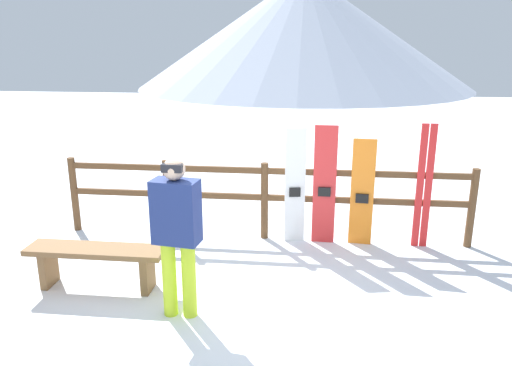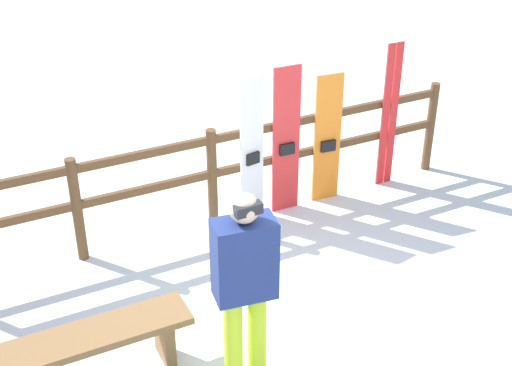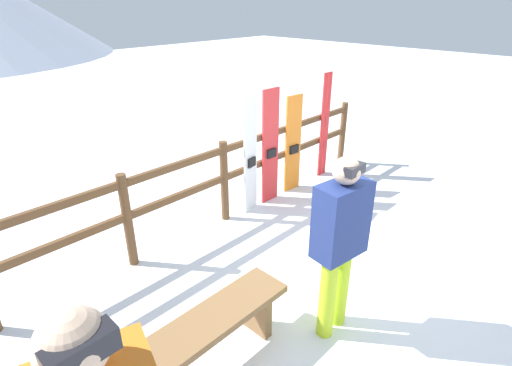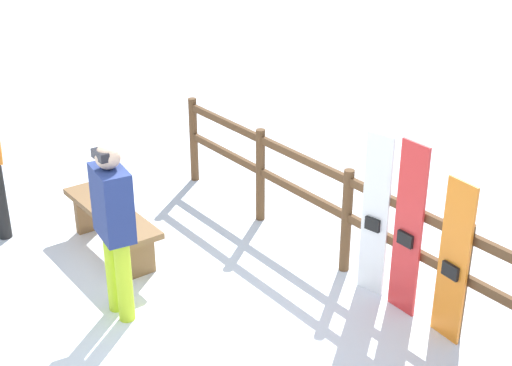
# 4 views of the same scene
# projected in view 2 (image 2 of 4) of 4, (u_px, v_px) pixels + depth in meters

# --- Properties ---
(ground_plane) EXTENTS (40.00, 40.00, 0.00)m
(ground_plane) POSITION_uv_depth(u_px,v_px,m) (318.00, 351.00, 5.66)
(ground_plane) COLOR white
(fence) EXTENTS (5.48, 0.10, 1.06)m
(fence) POSITION_uv_depth(u_px,v_px,m) (212.00, 169.00, 6.98)
(fence) COLOR brown
(fence) RESTS_ON ground
(bench) EXTENTS (1.50, 0.36, 0.47)m
(bench) POSITION_uv_depth(u_px,v_px,m) (90.00, 346.00, 5.20)
(bench) COLOR brown
(bench) RESTS_ON ground
(person_navy) EXTENTS (0.46, 0.30, 1.60)m
(person_navy) POSITION_uv_depth(u_px,v_px,m) (245.00, 278.00, 4.97)
(person_navy) COLOR #B7D826
(person_navy) RESTS_ON ground
(snowboard_white) EXTENTS (0.27, 0.09, 1.54)m
(snowboard_white) POSITION_uv_depth(u_px,v_px,m) (252.00, 151.00, 7.02)
(snowboard_white) COLOR white
(snowboard_white) RESTS_ON ground
(snowboard_red) EXTENTS (0.30, 0.06, 1.59)m
(snowboard_red) POSITION_uv_depth(u_px,v_px,m) (286.00, 141.00, 7.16)
(snowboard_red) COLOR red
(snowboard_red) RESTS_ON ground
(snowboard_orange) EXTENTS (0.30, 0.08, 1.42)m
(snowboard_orange) POSITION_uv_depth(u_px,v_px,m) (327.00, 139.00, 7.39)
(snowboard_orange) COLOR orange
(snowboard_orange) RESTS_ON ground
(ski_pair_red) EXTENTS (0.20, 0.02, 1.63)m
(ski_pair_red) POSITION_uv_depth(u_px,v_px,m) (389.00, 116.00, 7.64)
(ski_pair_red) COLOR red
(ski_pair_red) RESTS_ON ground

